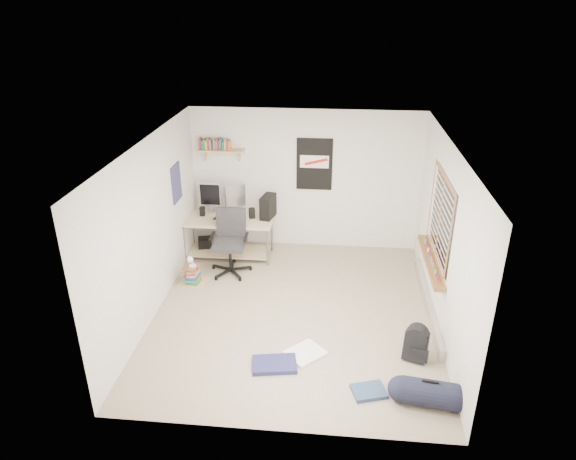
# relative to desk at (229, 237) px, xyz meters

# --- Properties ---
(floor) EXTENTS (4.00, 4.50, 0.01)m
(floor) POSITION_rel_desk_xyz_m (1.29, -1.64, -0.37)
(floor) COLOR gray
(floor) RESTS_ON ground
(ceiling) EXTENTS (4.00, 4.50, 0.01)m
(ceiling) POSITION_rel_desk_xyz_m (1.29, -1.64, 2.14)
(ceiling) COLOR white
(ceiling) RESTS_ON ground
(back_wall) EXTENTS (4.00, 0.01, 2.50)m
(back_wall) POSITION_rel_desk_xyz_m (1.29, 0.62, 0.89)
(back_wall) COLOR silver
(back_wall) RESTS_ON ground
(left_wall) EXTENTS (0.01, 4.50, 2.50)m
(left_wall) POSITION_rel_desk_xyz_m (-0.72, -1.64, 0.89)
(left_wall) COLOR silver
(left_wall) RESTS_ON ground
(right_wall) EXTENTS (0.01, 4.50, 2.50)m
(right_wall) POSITION_rel_desk_xyz_m (3.29, -1.64, 0.89)
(right_wall) COLOR silver
(right_wall) RESTS_ON ground
(desk) EXTENTS (1.70, 1.28, 0.71)m
(desk) POSITION_rel_desk_xyz_m (0.00, 0.00, 0.00)
(desk) COLOR tan
(desk) RESTS_ON floor
(monitor_left) EXTENTS (0.38, 0.10, 0.42)m
(monitor_left) POSITION_rel_desk_xyz_m (-0.35, 0.28, 0.56)
(monitor_left) COLOR #B5B6BB
(monitor_left) RESTS_ON desk
(monitor_right) EXTENTS (0.36, 0.25, 0.39)m
(monitor_right) POSITION_rel_desk_xyz_m (0.09, 0.28, 0.54)
(monitor_right) COLOR #9FA0A4
(monitor_right) RESTS_ON desk
(pc_tower) EXTENTS (0.26, 0.41, 0.40)m
(pc_tower) POSITION_rel_desk_xyz_m (0.68, 0.14, 0.55)
(pc_tower) COLOR black
(pc_tower) RESTS_ON desk
(keyboard) EXTENTS (0.39, 0.23, 0.02)m
(keyboard) POSITION_rel_desk_xyz_m (-0.06, -0.04, 0.36)
(keyboard) COLOR black
(keyboard) RESTS_ON desk
(speaker_left) EXTENTS (0.09, 0.09, 0.17)m
(speaker_left) POSITION_rel_desk_xyz_m (-0.46, 0.09, 0.43)
(speaker_left) COLOR black
(speaker_left) RESTS_ON desk
(speaker_right) EXTENTS (0.12, 0.12, 0.19)m
(speaker_right) POSITION_rel_desk_xyz_m (0.41, 0.08, 0.44)
(speaker_right) COLOR black
(speaker_right) RESTS_ON desk
(office_chair) EXTENTS (0.73, 0.73, 1.09)m
(office_chair) POSITION_rel_desk_xyz_m (0.14, -0.57, 0.12)
(office_chair) COLOR #272629
(office_chair) RESTS_ON floor
(wall_shelf) EXTENTS (0.80, 0.22, 0.24)m
(wall_shelf) POSITION_rel_desk_xyz_m (-0.16, 0.50, 1.42)
(wall_shelf) COLOR tan
(wall_shelf) RESTS_ON back_wall
(poster_back_wall) EXTENTS (0.62, 0.03, 0.92)m
(poster_back_wall) POSITION_rel_desk_xyz_m (1.44, 0.59, 1.19)
(poster_back_wall) COLOR black
(poster_back_wall) RESTS_ON back_wall
(poster_left_wall) EXTENTS (0.02, 0.42, 0.60)m
(poster_left_wall) POSITION_rel_desk_xyz_m (-0.70, -0.44, 1.14)
(poster_left_wall) COLOR navy
(poster_left_wall) RESTS_ON left_wall
(window) EXTENTS (0.10, 1.50, 1.26)m
(window) POSITION_rel_desk_xyz_m (3.24, -1.34, 1.08)
(window) COLOR brown
(window) RESTS_ON right_wall
(baseboard_heater) EXTENTS (0.08, 2.50, 0.18)m
(baseboard_heater) POSITION_rel_desk_xyz_m (3.24, -1.34, -0.28)
(baseboard_heater) COLOR #B7B2A8
(baseboard_heater) RESTS_ON floor
(backpack) EXTENTS (0.35, 0.31, 0.38)m
(backpack) POSITION_rel_desk_xyz_m (2.91, -2.53, -0.16)
(backpack) COLOR black
(backpack) RESTS_ON floor
(duffel_bag) EXTENTS (0.35, 0.35, 0.61)m
(duffel_bag) POSITION_rel_desk_xyz_m (2.95, -3.33, -0.22)
(duffel_bag) COLOR black
(duffel_bag) RESTS_ON floor
(tshirt) EXTENTS (0.60, 0.60, 0.04)m
(tshirt) POSITION_rel_desk_xyz_m (1.52, -2.59, -0.34)
(tshirt) COLOR white
(tshirt) RESTS_ON floor
(jeans_a) EXTENTS (0.60, 0.44, 0.06)m
(jeans_a) POSITION_rel_desk_xyz_m (1.15, -2.86, -0.33)
(jeans_a) COLOR #21224C
(jeans_a) RESTS_ON floor
(jeans_b) EXTENTS (0.45, 0.39, 0.05)m
(jeans_b) POSITION_rel_desk_xyz_m (2.30, -3.21, -0.34)
(jeans_b) COLOR navy
(jeans_b) RESTS_ON floor
(book_stack) EXTENTS (0.49, 0.43, 0.30)m
(book_stack) POSITION_rel_desk_xyz_m (-0.40, -0.97, -0.21)
(book_stack) COLOR brown
(book_stack) RESTS_ON floor
(desk_lamp) EXTENTS (0.15, 0.21, 0.19)m
(desk_lamp) POSITION_rel_desk_xyz_m (-0.38, -0.99, 0.02)
(desk_lamp) COLOR white
(desk_lamp) RESTS_ON book_stack
(subwoofer) EXTENTS (0.28, 0.28, 0.26)m
(subwoofer) POSITION_rel_desk_xyz_m (-0.46, 0.12, -0.22)
(subwoofer) COLOR black
(subwoofer) RESTS_ON floor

